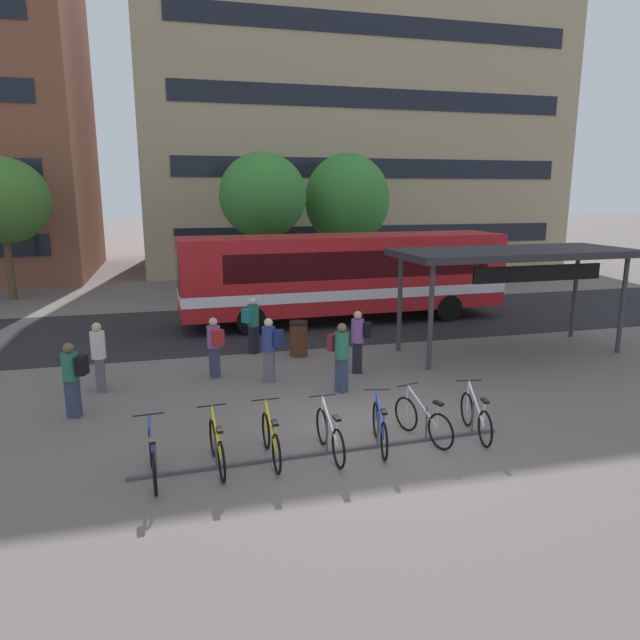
% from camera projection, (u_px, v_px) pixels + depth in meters
% --- Properties ---
extents(ground, '(200.00, 200.00, 0.00)m').
position_uv_depth(ground, '(371.00, 432.00, 11.58)').
color(ground, '#6B605B').
extents(bus_lane_asphalt, '(80.00, 7.20, 0.01)m').
position_uv_depth(bus_lane_asphalt, '(278.00, 324.00, 21.02)').
color(bus_lane_asphalt, '#232326').
rests_on(bus_lane_asphalt, ground).
extents(city_bus, '(12.09, 2.92, 3.20)m').
position_uv_depth(city_bus, '(343.00, 274.00, 21.24)').
color(city_bus, red).
rests_on(city_bus, ground).
extents(bike_rack, '(7.06, 0.33, 0.70)m').
position_uv_depth(bike_rack, '(327.00, 449.00, 10.59)').
color(bike_rack, '#47474C').
rests_on(bike_rack, ground).
extents(parked_bicycle_blue_0, '(0.52, 1.72, 0.99)m').
position_uv_depth(parked_bicycle_blue_0, '(152.00, 459.00, 9.58)').
color(parked_bicycle_blue_0, black).
rests_on(parked_bicycle_blue_0, ground).
extents(parked_bicycle_yellow_1, '(0.52, 1.72, 0.99)m').
position_uv_depth(parked_bicycle_yellow_1, '(217.00, 448.00, 9.99)').
color(parked_bicycle_yellow_1, black).
rests_on(parked_bicycle_yellow_1, ground).
extents(parked_bicycle_yellow_2, '(0.52, 1.72, 0.99)m').
position_uv_depth(parked_bicycle_yellow_2, '(271.00, 440.00, 10.29)').
color(parked_bicycle_yellow_2, black).
rests_on(parked_bicycle_yellow_2, ground).
extents(parked_bicycle_white_3, '(0.52, 1.72, 0.99)m').
position_uv_depth(parked_bicycle_white_3, '(330.00, 435.00, 10.49)').
color(parked_bicycle_white_3, black).
rests_on(parked_bicycle_white_3, ground).
extents(parked_bicycle_blue_4, '(0.56, 1.70, 0.99)m').
position_uv_depth(parked_bicycle_blue_4, '(380.00, 428.00, 10.80)').
color(parked_bicycle_blue_4, black).
rests_on(parked_bicycle_blue_4, ground).
extents(parked_bicycle_silver_5, '(0.65, 1.67, 0.99)m').
position_uv_depth(parked_bicycle_silver_5, '(423.00, 421.00, 11.16)').
color(parked_bicycle_silver_5, black).
rests_on(parked_bicycle_silver_5, ground).
extents(parked_bicycle_white_6, '(0.52, 1.71, 0.99)m').
position_uv_depth(parked_bicycle_white_6, '(476.00, 417.00, 11.35)').
color(parked_bicycle_white_6, black).
rests_on(parked_bicycle_white_6, ground).
extents(transit_shelter, '(7.11, 3.00, 3.10)m').
position_uv_depth(transit_shelter, '(515.00, 256.00, 16.81)').
color(transit_shelter, '#38383D').
rests_on(transit_shelter, ground).
extents(commuter_teal_pack_0, '(0.60, 0.56, 1.70)m').
position_uv_depth(commuter_teal_pack_0, '(252.00, 322.00, 17.04)').
color(commuter_teal_pack_0, black).
rests_on(commuter_teal_pack_0, ground).
extents(commuter_red_pack_1, '(0.47, 0.60, 1.59)m').
position_uv_depth(commuter_red_pack_1, '(215.00, 344.00, 14.80)').
color(commuter_red_pack_1, '#2D3851').
rests_on(commuter_red_pack_1, ground).
extents(commuter_black_pack_2, '(0.59, 0.47, 1.69)m').
position_uv_depth(commuter_black_pack_2, '(359.00, 338.00, 15.19)').
color(commuter_black_pack_2, black).
rests_on(commuter_black_pack_2, ground).
extents(commuter_black_pack_3, '(0.59, 0.46, 1.65)m').
position_uv_depth(commuter_black_pack_3, '(73.00, 375.00, 12.16)').
color(commuter_black_pack_3, '#2D3851').
rests_on(commuter_black_pack_3, ground).
extents(commuter_grey_pack_4, '(0.35, 0.52, 1.71)m').
position_uv_depth(commuter_grey_pack_4, '(99.00, 352.00, 13.79)').
color(commuter_grey_pack_4, '#565660').
rests_on(commuter_grey_pack_4, ground).
extents(commuter_maroon_pack_5, '(0.55, 0.60, 1.71)m').
position_uv_depth(commuter_maroon_pack_5, '(341.00, 352.00, 13.74)').
color(commuter_maroon_pack_5, '#2D3851').
rests_on(commuter_maroon_pack_5, ground).
extents(commuter_navy_pack_6, '(0.60, 0.52, 1.66)m').
position_uv_depth(commuter_navy_pack_6, '(270.00, 346.00, 14.45)').
color(commuter_navy_pack_6, '#565660').
rests_on(commuter_navy_pack_6, ground).
extents(trash_bin, '(0.55, 0.55, 1.03)m').
position_uv_depth(trash_bin, '(299.00, 339.00, 16.92)').
color(trash_bin, '#4C2819').
rests_on(trash_bin, ground).
extents(street_tree_0, '(4.23, 4.23, 6.64)m').
position_uv_depth(street_tree_0, '(347.00, 200.00, 28.80)').
color(street_tree_0, brown).
rests_on(street_tree_0, ground).
extents(street_tree_1, '(4.02, 4.02, 6.26)m').
position_uv_depth(street_tree_1, '(2.00, 201.00, 25.04)').
color(street_tree_1, brown).
rests_on(street_tree_1, ground).
extents(street_tree_2, '(3.96, 3.96, 6.51)m').
position_uv_depth(street_tree_2, '(263.00, 196.00, 26.15)').
color(street_tree_2, brown).
rests_on(street_tree_2, ground).
extents(building_right_wing, '(26.31, 13.93, 19.03)m').
position_uv_depth(building_right_wing, '(343.00, 120.00, 38.96)').
color(building_right_wing, tan).
rests_on(building_right_wing, ground).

